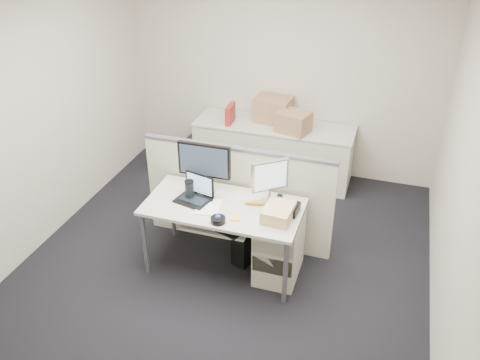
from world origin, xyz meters
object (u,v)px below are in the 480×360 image
(laptop, at_px, (193,190))
(desk_phone, at_px, (286,208))
(monitor_main, at_px, (205,168))
(desk, at_px, (223,211))

(laptop, distance_m, desk_phone, 0.90)
(laptop, bearing_deg, monitor_main, 89.11)
(laptop, height_order, desk_phone, laptop)
(desk, distance_m, laptop, 0.35)
(monitor_main, xyz_separation_m, desk_phone, (0.84, -0.10, -0.22))
(desk_phone, bearing_deg, monitor_main, 177.32)
(desk, bearing_deg, laptop, -176.19)
(laptop, relative_size, desk_phone, 1.34)
(laptop, xyz_separation_m, desk_phone, (0.89, 0.10, -0.08))
(laptop, bearing_deg, desk, 16.96)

